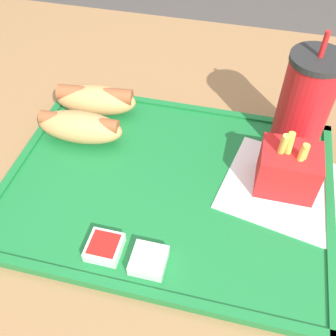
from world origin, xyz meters
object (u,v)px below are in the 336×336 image
(hot_dog_far, at_px, (96,99))
(soda_cup, at_px, (305,103))
(hot_dog_near, at_px, (80,126))
(fries_carton, at_px, (288,169))
(sauce_cup_mayo, at_px, (149,260))
(sauce_cup_ketchup, at_px, (104,247))

(hot_dog_far, bearing_deg, soda_cup, 0.46)
(hot_dog_near, xyz_separation_m, fries_carton, (0.31, -0.02, 0.01))
(sauce_cup_mayo, bearing_deg, fries_carton, 46.94)
(hot_dog_near, bearing_deg, sauce_cup_mayo, -49.17)
(fries_carton, relative_size, sauce_cup_ketchup, 2.36)
(soda_cup, height_order, hot_dog_near, soda_cup)
(hot_dog_near, height_order, sauce_cup_ketchup, hot_dog_near)
(soda_cup, relative_size, fries_carton, 1.91)
(soda_cup, xyz_separation_m, hot_dog_far, (-0.32, -0.00, -0.05))
(sauce_cup_mayo, xyz_separation_m, sauce_cup_ketchup, (-0.06, 0.00, 0.00))
(fries_carton, height_order, sauce_cup_mayo, fries_carton)
(soda_cup, relative_size, hot_dog_near, 1.39)
(hot_dog_far, distance_m, fries_carton, 0.32)
(hot_dog_near, xyz_separation_m, sauce_cup_mayo, (0.16, -0.19, -0.02))
(soda_cup, xyz_separation_m, hot_dog_near, (-0.32, -0.07, -0.05))
(soda_cup, height_order, fries_carton, soda_cup)
(hot_dog_far, bearing_deg, hot_dog_near, -90.00)
(soda_cup, bearing_deg, sauce_cup_ketchup, -131.12)
(soda_cup, distance_m, sauce_cup_mayo, 0.31)
(fries_carton, xyz_separation_m, sauce_cup_mayo, (-0.15, -0.16, -0.03))
(sauce_cup_mayo, bearing_deg, hot_dog_near, 130.83)
(hot_dog_near, bearing_deg, soda_cup, 12.30)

